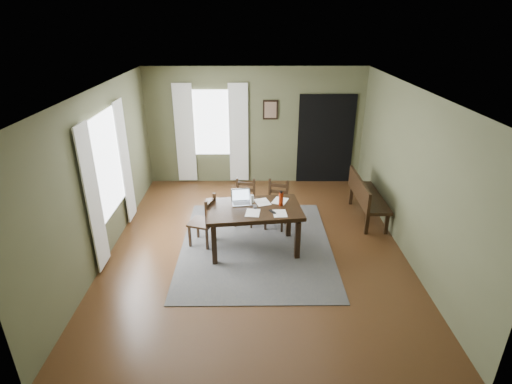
{
  "coord_description": "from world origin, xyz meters",
  "views": [
    {
      "loc": [
        -0.05,
        -6.03,
        3.72
      ],
      "look_at": [
        0.0,
        0.3,
        0.9
      ],
      "focal_mm": 28.0,
      "sensor_mm": 36.0,
      "label": 1
    }
  ],
  "objects_px": {
    "chair_back_right": "(277,205)",
    "laptop": "(241,200)",
    "dining_table": "(254,213)",
    "chair_back_left": "(245,203)",
    "chair_end": "(204,221)",
    "water_bottle": "(281,199)",
    "bench": "(365,195)"
  },
  "relations": [
    {
      "from": "chair_back_right",
      "to": "laptop",
      "type": "relative_size",
      "value": 2.47
    },
    {
      "from": "dining_table",
      "to": "chair_back_left",
      "type": "bearing_deg",
      "value": 93.19
    },
    {
      "from": "laptop",
      "to": "bench",
      "type": "bearing_deg",
      "value": 13.5
    },
    {
      "from": "chair_back_right",
      "to": "water_bottle",
      "type": "bearing_deg",
      "value": -71.44
    },
    {
      "from": "dining_table",
      "to": "chair_end",
      "type": "xyz_separation_m",
      "value": [
        -0.85,
        0.17,
        -0.25
      ]
    },
    {
      "from": "chair_back_left",
      "to": "chair_back_right",
      "type": "bearing_deg",
      "value": -4.43
    },
    {
      "from": "dining_table",
      "to": "chair_back_left",
      "type": "xyz_separation_m",
      "value": [
        -0.17,
        0.96,
        -0.27
      ]
    },
    {
      "from": "chair_back_right",
      "to": "water_bottle",
      "type": "xyz_separation_m",
      "value": [
        0.03,
        -0.73,
        0.47
      ]
    },
    {
      "from": "dining_table",
      "to": "laptop",
      "type": "height_order",
      "value": "laptop"
    },
    {
      "from": "laptop",
      "to": "water_bottle",
      "type": "xyz_separation_m",
      "value": [
        0.67,
        -0.1,
        0.06
      ]
    },
    {
      "from": "dining_table",
      "to": "laptop",
      "type": "relative_size",
      "value": 4.61
    },
    {
      "from": "chair_end",
      "to": "water_bottle",
      "type": "bearing_deg",
      "value": 104.79
    },
    {
      "from": "chair_back_left",
      "to": "bench",
      "type": "relative_size",
      "value": 0.58
    },
    {
      "from": "chair_back_left",
      "to": "laptop",
      "type": "distance_m",
      "value": 0.87
    },
    {
      "from": "chair_end",
      "to": "chair_back_right",
      "type": "bearing_deg",
      "value": 134.9
    },
    {
      "from": "chair_back_right",
      "to": "bench",
      "type": "distance_m",
      "value": 1.79
    },
    {
      "from": "chair_back_left",
      "to": "chair_back_right",
      "type": "distance_m",
      "value": 0.61
    },
    {
      "from": "bench",
      "to": "water_bottle",
      "type": "distance_m",
      "value": 2.07
    },
    {
      "from": "chair_back_right",
      "to": "water_bottle",
      "type": "relative_size",
      "value": 3.46
    },
    {
      "from": "dining_table",
      "to": "laptop",
      "type": "distance_m",
      "value": 0.33
    },
    {
      "from": "dining_table",
      "to": "laptop",
      "type": "bearing_deg",
      "value": 130.16
    },
    {
      "from": "bench",
      "to": "laptop",
      "type": "height_order",
      "value": "laptop"
    },
    {
      "from": "dining_table",
      "to": "chair_back_left",
      "type": "height_order",
      "value": "chair_back_left"
    },
    {
      "from": "bench",
      "to": "water_bottle",
      "type": "height_order",
      "value": "water_bottle"
    },
    {
      "from": "chair_end",
      "to": "laptop",
      "type": "bearing_deg",
      "value": 110.72
    },
    {
      "from": "chair_end",
      "to": "laptop",
      "type": "xyz_separation_m",
      "value": [
        0.64,
        0.03,
        0.4
      ]
    },
    {
      "from": "bench",
      "to": "laptop",
      "type": "relative_size",
      "value": 4.13
    },
    {
      "from": "chair_back_left",
      "to": "chair_back_right",
      "type": "height_order",
      "value": "chair_back_right"
    },
    {
      "from": "chair_back_left",
      "to": "water_bottle",
      "type": "bearing_deg",
      "value": -45.69
    },
    {
      "from": "bench",
      "to": "water_bottle",
      "type": "xyz_separation_m",
      "value": [
        -1.73,
        -1.06,
        0.41
      ]
    },
    {
      "from": "chair_end",
      "to": "chair_back_left",
      "type": "distance_m",
      "value": 1.05
    },
    {
      "from": "chair_back_right",
      "to": "laptop",
      "type": "bearing_deg",
      "value": -119.34
    }
  ]
}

